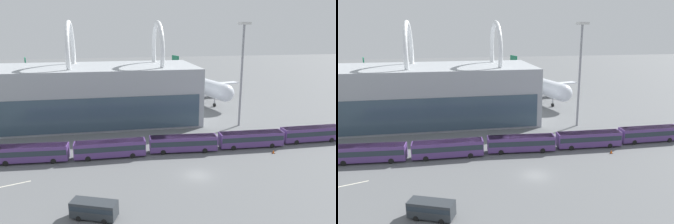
% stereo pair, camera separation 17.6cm
% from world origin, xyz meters
% --- Properties ---
extents(ground_plane, '(440.00, 440.00, 0.00)m').
position_xyz_m(ground_plane, '(0.00, 0.00, 0.00)').
color(ground_plane, slate).
extents(airliner_at_gate_near, '(37.06, 41.44, 14.01)m').
position_xyz_m(airliner_at_gate_near, '(-36.52, 52.08, 5.49)').
color(airliner_at_gate_near, silver).
rests_on(airliner_at_gate_near, ground_plane).
extents(airliner_at_gate_far, '(35.14, 39.64, 13.49)m').
position_xyz_m(airliner_at_gate_far, '(15.11, 57.76, 5.20)').
color(airliner_at_gate_far, silver).
rests_on(airliner_at_gate_far, ground_plane).
extents(shuttle_bus_0, '(13.27, 3.54, 3.16)m').
position_xyz_m(shuttle_bus_0, '(-28.12, 10.92, 1.87)').
color(shuttle_bus_0, '#56387A').
rests_on(shuttle_bus_0, ground_plane).
extents(shuttle_bus_1, '(13.13, 2.80, 3.16)m').
position_xyz_m(shuttle_bus_1, '(-14.03, 10.59, 1.87)').
color(shuttle_bus_1, '#56387A').
rests_on(shuttle_bus_1, ground_plane).
extents(shuttle_bus_2, '(13.28, 3.62, 3.16)m').
position_xyz_m(shuttle_bus_2, '(0.05, 10.86, 1.87)').
color(shuttle_bus_2, '#56387A').
rests_on(shuttle_bus_2, ground_plane).
extents(shuttle_bus_3, '(13.21, 3.13, 3.16)m').
position_xyz_m(shuttle_bus_3, '(14.13, 10.80, 1.87)').
color(shuttle_bus_3, '#56387A').
rests_on(shuttle_bus_3, ground_plane).
extents(shuttle_bus_4, '(13.14, 2.83, 3.16)m').
position_xyz_m(shuttle_bus_4, '(28.22, 11.57, 1.87)').
color(shuttle_bus_4, '#56387A').
rests_on(shuttle_bus_4, ground_plane).
extents(service_van_foreground, '(6.25, 4.15, 2.36)m').
position_xyz_m(service_van_foreground, '(-16.44, -9.61, 1.39)').
color(service_van_foreground, '#2D3338').
rests_on(service_van_foreground, ground_plane).
extents(floodlight_mast, '(2.42, 2.42, 24.87)m').
position_xyz_m(floodlight_mast, '(17.70, 25.44, 16.27)').
color(floodlight_mast, gray).
rests_on(floodlight_mast, ground_plane).
extents(lane_stripe_3, '(6.92, 2.30, 0.01)m').
position_xyz_m(lane_stripe_3, '(20.71, 11.35, 0.00)').
color(lane_stripe_3, silver).
rests_on(lane_stripe_3, ground_plane).
extents(traffic_cone_0, '(0.58, 0.58, 0.69)m').
position_xyz_m(traffic_cone_0, '(17.05, 6.70, 0.34)').
color(traffic_cone_0, black).
rests_on(traffic_cone_0, ground_plane).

